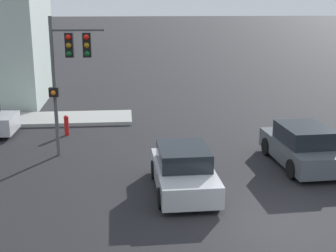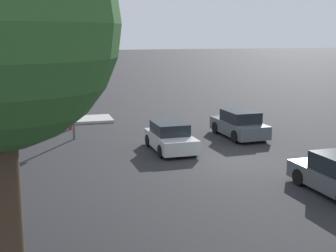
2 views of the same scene
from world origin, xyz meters
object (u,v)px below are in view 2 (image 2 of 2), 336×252
Objects in this scene: crossing_car_2 at (170,138)px; fire_hydrant at (70,122)px; traffic_signal at (83,72)px; crossing_car_1 at (239,125)px.

crossing_car_2 reaches higher than fire_hydrant.
traffic_signal reaches higher than crossing_car_2.
crossing_car_2 is (-3.81, -3.85, -3.04)m from traffic_signal.
crossing_car_1 reaches higher than fire_hydrant.
traffic_signal is at bearing -135.93° from crossing_car_2.
crossing_car_2 is 8.02m from fire_hydrant.
fire_hydrant is (2.85, 0.61, -3.21)m from traffic_signal.
traffic_signal is 9.16m from crossing_car_1.
traffic_signal is 4.34m from fire_hydrant.
crossing_car_1 is 4.97m from crossing_car_2.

